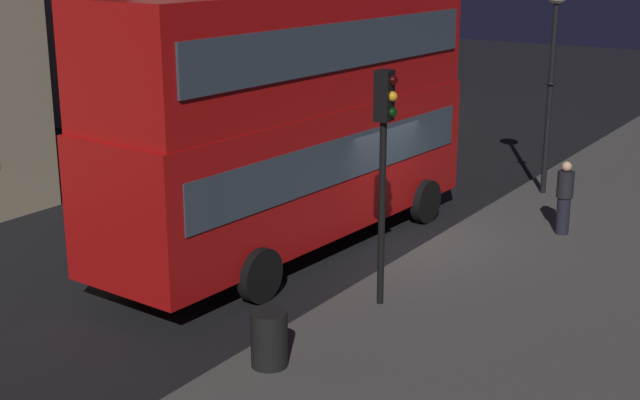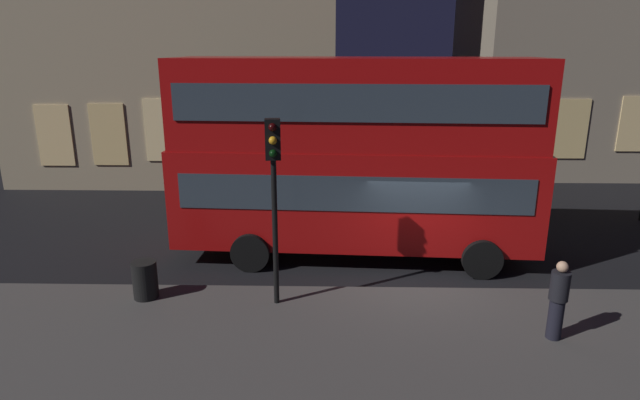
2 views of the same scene
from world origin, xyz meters
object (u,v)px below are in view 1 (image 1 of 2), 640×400
street_lamp (555,26)px  litter_bin (269,339)px  pedestrian (564,197)px  traffic_light_near_kerb (384,140)px  traffic_light_far_side (387,63)px  double_decker_bus (292,109)px

street_lamp → litter_bin: street_lamp is taller
pedestrian → litter_bin: size_ratio=1.87×
traffic_light_near_kerb → traffic_light_far_side: traffic_light_near_kerb is taller
double_decker_bus → traffic_light_near_kerb: 3.69m
double_decker_bus → traffic_light_far_side: 10.45m
litter_bin → pedestrian: bearing=-10.3°
traffic_light_near_kerb → traffic_light_far_side: 13.44m
double_decker_bus → litter_bin: size_ratio=11.34×
traffic_light_near_kerb → street_lamp: (8.63, 0.15, 1.23)m
double_decker_bus → traffic_light_far_side: size_ratio=2.69×
pedestrian → traffic_light_near_kerb: bearing=-36.0°
double_decker_bus → traffic_light_near_kerb: double_decker_bus is taller
pedestrian → street_lamp: bearing=-175.6°
pedestrian → double_decker_bus: bearing=-72.6°
traffic_light_near_kerb → pedestrian: size_ratio=2.54×
traffic_light_near_kerb → street_lamp: bearing=-5.4°
double_decker_bus → traffic_light_far_side: (9.90, 3.33, -0.36)m
double_decker_bus → pedestrian: bearing=-47.1°
double_decker_bus → traffic_light_near_kerb: bearing=-116.7°
double_decker_bus → litter_bin: double_decker_bus is taller
double_decker_bus → traffic_light_far_side: bearing=21.6°
double_decker_bus → traffic_light_near_kerb: size_ratio=2.39×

